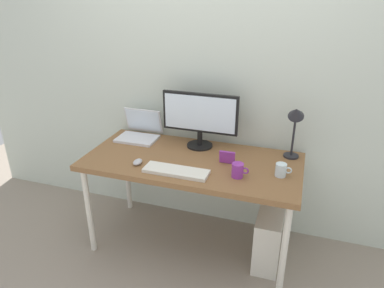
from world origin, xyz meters
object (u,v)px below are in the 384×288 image
Objects in this scene: keyboard at (176,171)px; glass_cup at (281,170)px; coffee_mug at (238,170)px; photo_frame at (227,157)px; mouse at (138,162)px; computer_tower at (268,239)px; desk at (192,167)px; desk_lamp at (295,120)px; laptop at (140,131)px; monitor at (200,116)px.

keyboard is 4.10× the size of glass_cup.
coffee_mug reaches higher than photo_frame.
photo_frame is at bearing 19.30° from mouse.
computer_tower is (0.23, 0.13, -0.60)m from coffee_mug.
desk_lamp is (0.68, 0.23, 0.35)m from desk.
glass_cup is 0.26× the size of computer_tower.
laptop is at bearing 163.18° from photo_frame.
desk is 14.09× the size of photo_frame.
desk_lamp is 3.72× the size of coffee_mug.
monitor is 5.19× the size of coffee_mug.
computer_tower is (-0.08, -0.25, -0.84)m from desk_lamp.
desk is 13.79× the size of coffee_mug.
photo_frame is 0.69m from computer_tower.
computer_tower is (-0.04, 0.03, -0.59)m from glass_cup.
desk is 0.80m from desk_lamp.
laptop is 0.69m from keyboard.
coffee_mug is 0.65m from computer_tower.
glass_cup is (0.97, 0.14, 0.03)m from mouse.
desk_lamp is 0.89m from keyboard.
laptop is at bearing 179.13° from desk_lamp.
glass_cup is at bearing 8.32° from mouse.
laptop is at bearing 166.44° from computer_tower.
glass_cup is at bearing 20.69° from coffee_mug.
monitor is (-0.01, 0.23, 0.31)m from desk.
desk_lamp is 4.64× the size of mouse.
computer_tower is (0.63, 0.21, -0.56)m from keyboard.
desk_lamp is 3.89× the size of glass_cup.
computer_tower is (1.13, -0.27, -0.61)m from laptop.
desk is 2.66× the size of monitor.
desk_lamp is 1.13m from mouse.
keyboard is at bearing -99.37° from desk.
coffee_mug is at bearing -56.73° from photo_frame.
mouse is 0.84× the size of glass_cup.
photo_frame is (0.59, 0.21, 0.03)m from mouse.
monitor is 1.33× the size of keyboard.
laptop reaches higher than computer_tower.
glass_cup is at bearing -9.93° from photo_frame.
monitor reaches higher than keyboard.
monitor is at bearing -2.07° from laptop.
glass_cup reaches higher than keyboard.
mouse is 0.63m from photo_frame.
keyboard is at bearing -147.11° from desk_lamp.
laptop is 0.82m from photo_frame.
coffee_mug reaches higher than computer_tower.
photo_frame is (0.79, -0.24, -0.01)m from laptop.
keyboard is (0.50, -0.48, -0.05)m from laptop.
laptop reaches higher than mouse.
mouse is 0.80× the size of coffee_mug.
desk is at bearing -25.29° from laptop.
laptop is 1.31m from computer_tower.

